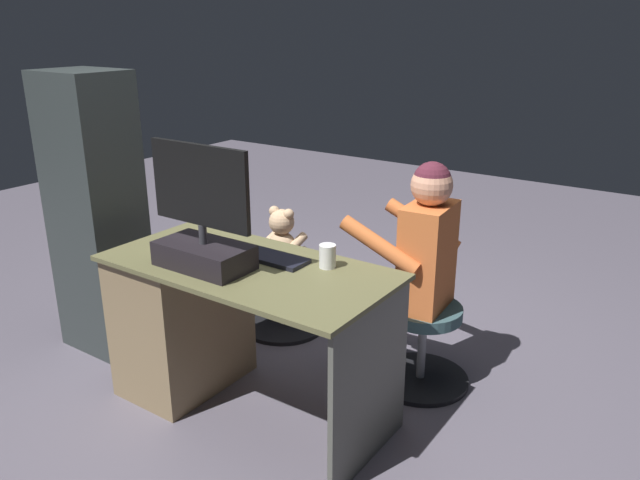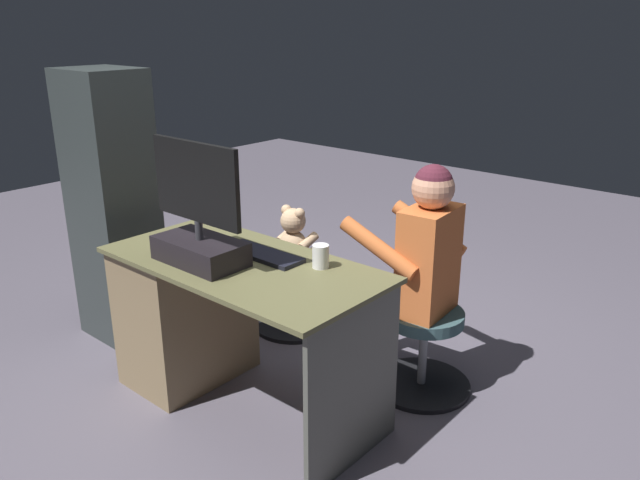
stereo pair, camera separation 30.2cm
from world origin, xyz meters
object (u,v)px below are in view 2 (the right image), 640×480
(office_chair_teddy, at_px, (294,291))
(visitor_chair, at_px, (423,345))
(computer_mouse, at_px, (222,240))
(cup, at_px, (321,256))
(teddy_bear, at_px, (295,236))
(monitor, at_px, (199,229))
(tv_remote, at_px, (188,237))
(desk, at_px, (198,310))
(keyboard, at_px, (262,254))
(person, at_px, (414,259))

(office_chair_teddy, distance_m, visitor_chair, 0.97)
(computer_mouse, bearing_deg, cup, -172.71)
(teddy_bear, xyz_separation_m, visitor_chair, (-0.97, 0.09, -0.34))
(monitor, distance_m, teddy_bear, 1.00)
(office_chair_teddy, height_order, teddy_bear, teddy_bear)
(office_chair_teddy, relative_size, visitor_chair, 1.01)
(tv_remote, distance_m, visitor_chair, 1.30)
(desk, bearing_deg, cup, -165.03)
(teddy_bear, bearing_deg, visitor_chair, 174.69)
(keyboard, bearing_deg, computer_mouse, 0.78)
(monitor, distance_m, computer_mouse, 0.30)
(monitor, bearing_deg, office_chair_teddy, -73.14)
(monitor, xyz_separation_m, computer_mouse, (0.12, -0.23, -0.14))
(computer_mouse, xyz_separation_m, cup, (-0.57, -0.07, 0.03))
(desk, relative_size, tv_remote, 8.96)
(teddy_bear, relative_size, person, 0.29)
(office_chair_teddy, height_order, person, person)
(computer_mouse, height_order, teddy_bear, computer_mouse)
(monitor, relative_size, visitor_chair, 1.09)
(monitor, distance_m, visitor_chair, 1.27)
(monitor, xyz_separation_m, tv_remote, (0.30, -0.17, -0.15))
(monitor, xyz_separation_m, person, (-0.61, -0.83, -0.23))
(cup, distance_m, visitor_chair, 0.81)
(keyboard, bearing_deg, cup, -166.77)
(keyboard, bearing_deg, tv_remote, 8.36)
(monitor, distance_m, person, 1.05)
(tv_remote, height_order, teddy_bear, tv_remote)
(tv_remote, relative_size, visitor_chair, 0.30)
(keyboard, bearing_deg, person, -127.67)
(desk, xyz_separation_m, computer_mouse, (-0.10, -0.11, 0.37))
(keyboard, relative_size, cup, 4.00)
(cup, height_order, person, person)
(cup, bearing_deg, person, -107.04)
(monitor, distance_m, cup, 0.55)
(cup, bearing_deg, tv_remote, 10.29)
(keyboard, height_order, cup, cup)
(keyboard, bearing_deg, desk, 16.34)
(teddy_bear, xyz_separation_m, person, (-0.88, 0.08, 0.10))
(keyboard, height_order, person, person)
(computer_mouse, xyz_separation_m, tv_remote, (0.18, 0.06, -0.01))
(teddy_bear, bearing_deg, computer_mouse, 102.31)
(tv_remote, bearing_deg, desk, 171.78)
(cup, distance_m, office_chair_teddy, 1.10)
(cup, distance_m, tv_remote, 0.77)
(desk, height_order, office_chair_teddy, desk)
(desk, height_order, computer_mouse, computer_mouse)
(desk, bearing_deg, keyboard, -163.66)
(office_chair_teddy, bearing_deg, desk, 93.92)
(visitor_chair, bearing_deg, office_chair_teddy, -4.65)
(tv_remote, bearing_deg, computer_mouse, -142.80)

